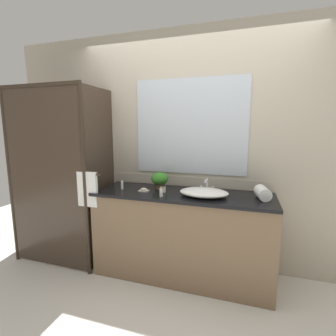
# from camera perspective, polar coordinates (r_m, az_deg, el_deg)

# --- Properties ---
(ground_plane) EXTENTS (8.00, 8.00, 0.00)m
(ground_plane) POSITION_cam_1_polar(r_m,az_deg,el_deg) (2.88, 3.10, -23.39)
(ground_plane) COLOR silver
(wall_back_with_mirror) EXTENTS (4.40, 0.06, 2.60)m
(wall_back_with_mirror) POSITION_cam_1_polar(r_m,az_deg,el_deg) (2.77, 5.12, 4.11)
(wall_back_with_mirror) COLOR #B2A893
(wall_back_with_mirror) RESTS_ON ground_plane
(vanity_cabinet) EXTENTS (1.80, 0.58, 0.90)m
(vanity_cabinet) POSITION_cam_1_polar(r_m,az_deg,el_deg) (2.67, 3.24, -15.11)
(vanity_cabinet) COLOR brown
(vanity_cabinet) RESTS_ON ground_plane
(shower_enclosure) EXTENTS (1.20, 0.59, 2.00)m
(shower_enclosure) POSITION_cam_1_polar(r_m,az_deg,el_deg) (2.91, -22.83, -1.96)
(shower_enclosure) COLOR #2D2319
(shower_enclosure) RESTS_ON ground_plane
(sink_basin) EXTENTS (0.47, 0.33, 0.08)m
(sink_basin) POSITION_cam_1_polar(r_m,az_deg,el_deg) (2.41, 8.27, -5.58)
(sink_basin) COLOR white
(sink_basin) RESTS_ON vanity_cabinet
(faucet) EXTENTS (0.17, 0.15, 0.14)m
(faucet) POSITION_cam_1_polar(r_m,az_deg,el_deg) (2.58, 8.91, -4.42)
(faucet) COLOR silver
(faucet) RESTS_ON vanity_cabinet
(potted_plant) EXTENTS (0.18, 0.18, 0.18)m
(potted_plant) POSITION_cam_1_polar(r_m,az_deg,el_deg) (2.68, -1.95, -2.66)
(potted_plant) COLOR #473828
(potted_plant) RESTS_ON vanity_cabinet
(soap_dish) EXTENTS (0.10, 0.07, 0.04)m
(soap_dish) POSITION_cam_1_polar(r_m,az_deg,el_deg) (2.59, -5.59, -5.06)
(soap_dish) COLOR silver
(soap_dish) RESTS_ON vanity_cabinet
(amenity_bottle_lotion) EXTENTS (0.03, 0.03, 0.10)m
(amenity_bottle_lotion) POSITION_cam_1_polar(r_m,az_deg,el_deg) (2.71, -10.53, -3.82)
(amenity_bottle_lotion) COLOR white
(amenity_bottle_lotion) RESTS_ON vanity_cabinet
(amenity_bottle_conditioner) EXTENTS (0.03, 0.03, 0.07)m
(amenity_bottle_conditioner) POSITION_cam_1_polar(r_m,az_deg,el_deg) (2.53, -0.87, -4.86)
(amenity_bottle_conditioner) COLOR silver
(amenity_bottle_conditioner) RESTS_ON vanity_cabinet
(amenity_bottle_body_wash) EXTENTS (0.03, 0.03, 0.09)m
(amenity_bottle_body_wash) POSITION_cam_1_polar(r_m,az_deg,el_deg) (2.37, -1.58, -5.59)
(amenity_bottle_body_wash) COLOR white
(amenity_bottle_body_wash) RESTS_ON vanity_cabinet
(rolled_towel_near_edge) EXTENTS (0.15, 0.23, 0.12)m
(rolled_towel_near_edge) POSITION_cam_1_polar(r_m,az_deg,el_deg) (2.45, 20.98, -5.38)
(rolled_towel_near_edge) COLOR white
(rolled_towel_near_edge) RESTS_ON vanity_cabinet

